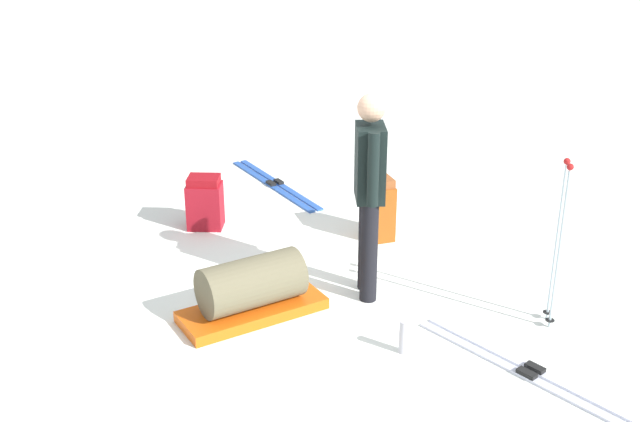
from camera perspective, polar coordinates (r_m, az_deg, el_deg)
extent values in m
plane|color=white|center=(6.57, 0.00, -5.64)|extent=(80.00, 80.00, 0.00)
cylinder|color=black|center=(6.21, 3.63, -3.07)|extent=(0.14, 0.14, 0.85)
cylinder|color=black|center=(6.39, 3.47, -2.29)|extent=(0.14, 0.14, 0.85)
cube|color=black|center=(6.02, 3.72, 3.56)|extent=(0.40, 0.34, 0.60)
cylinder|color=black|center=(5.79, 3.94, 3.06)|extent=(0.09, 0.09, 0.58)
cylinder|color=black|center=(6.24, 3.52, 4.55)|extent=(0.09, 0.09, 0.58)
sphere|color=tan|center=(5.90, 3.82, 7.61)|extent=(0.22, 0.22, 0.22)
cube|color=#2753AE|center=(8.78, -3.63, 1.91)|extent=(1.13, 1.53, 0.02)
cube|color=black|center=(8.77, -3.64, 2.06)|extent=(0.13, 0.15, 0.03)
cube|color=#2753AE|center=(8.82, -3.06, 2.03)|extent=(1.13, 1.53, 0.02)
cube|color=black|center=(8.81, -3.06, 2.18)|extent=(0.13, 0.15, 0.03)
cube|color=silver|center=(5.71, 15.56, -11.28)|extent=(0.86, 1.73, 0.02)
cube|color=black|center=(5.69, 15.58, -11.07)|extent=(0.12, 0.15, 0.03)
cube|color=silver|center=(5.64, 14.98, -11.69)|extent=(0.86, 1.73, 0.02)
cube|color=black|center=(5.62, 15.01, -11.48)|extent=(0.12, 0.15, 0.03)
cube|color=maroon|center=(7.71, -8.47, 0.39)|extent=(0.37, 0.41, 0.45)
cube|color=maroon|center=(7.61, -8.59, 2.24)|extent=(0.33, 0.37, 0.08)
cube|color=#8F4514|center=(7.42, 4.38, 0.04)|extent=(0.40, 0.39, 0.54)
cube|color=brown|center=(7.31, 4.45, 2.28)|extent=(0.36, 0.35, 0.08)
cylinder|color=#AABDC7|center=(6.09, 17.02, -2.43)|extent=(0.02, 0.02, 1.28)
sphere|color=#A51919|center=(5.85, 17.76, 3.51)|extent=(0.05, 0.05, 0.05)
cylinder|color=black|center=(6.34, 16.43, -7.17)|extent=(0.07, 0.07, 0.01)
cylinder|color=#AABDC7|center=(5.98, 17.21, -2.92)|extent=(0.02, 0.02, 1.28)
sphere|color=#A51919|center=(5.73, 17.98, 3.11)|extent=(0.05, 0.05, 0.05)
cylinder|color=black|center=(6.24, 16.60, -7.72)|extent=(0.07, 0.07, 0.01)
cube|color=#DC560F|center=(6.17, -4.99, -7.28)|extent=(1.19, 1.04, 0.09)
cylinder|color=brown|center=(6.05, -5.07, -5.27)|extent=(0.88, 0.80, 0.40)
cylinder|color=#B3AFBA|center=(5.68, 6.19, -9.21)|extent=(0.07, 0.07, 0.26)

